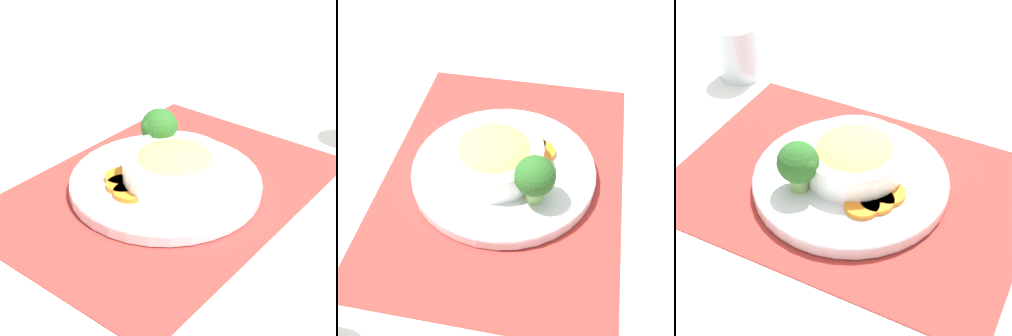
{
  "view_description": "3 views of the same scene",
  "coord_description": "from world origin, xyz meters",
  "views": [
    {
      "loc": [
        -0.61,
        -0.38,
        0.46
      ],
      "look_at": [
        0.01,
        0.0,
        0.03
      ],
      "focal_mm": 60.0,
      "sensor_mm": 36.0,
      "label": 1
    },
    {
      "loc": [
        0.51,
        0.04,
        0.54
      ],
      "look_at": [
        0.01,
        0.0,
        0.03
      ],
      "focal_mm": 50.0,
      "sensor_mm": 36.0,
      "label": 2
    },
    {
      "loc": [
        -0.2,
        0.58,
        0.57
      ],
      "look_at": [
        0.01,
        -0.0,
        0.03
      ],
      "focal_mm": 60.0,
      "sensor_mm": 36.0,
      "label": 3
    }
  ],
  "objects": [
    {
      "name": "broccoli_floret",
      "position": [
        0.06,
        0.05,
        0.07
      ],
      "size": [
        0.06,
        0.06,
        0.08
      ],
      "color": "#84AD5B",
      "rests_on": "plate"
    },
    {
      "name": "carrot_slice_far",
      "position": [
        -0.06,
        0.02,
        0.02
      ],
      "size": [
        0.05,
        0.05,
        0.01
      ],
      "color": "orange",
      "rests_on": "plate"
    },
    {
      "name": "plate",
      "position": [
        0.0,
        0.0,
        0.02
      ],
      "size": [
        0.29,
        0.29,
        0.02
      ],
      "color": "silver",
      "rests_on": "placemat"
    },
    {
      "name": "bowl",
      "position": [
        -0.0,
        -0.02,
        0.05
      ],
      "size": [
        0.15,
        0.15,
        0.06
      ],
      "color": "white",
      "rests_on": "plate"
    },
    {
      "name": "ground_plane",
      "position": [
        0.0,
        0.0,
        0.0
      ],
      "size": [
        4.0,
        4.0,
        0.0
      ],
      "primitive_type": "plane",
      "color": "white"
    },
    {
      "name": "carrot_slice_near",
      "position": [
        -0.04,
        0.06,
        0.02
      ],
      "size": [
        0.05,
        0.05,
        0.01
      ],
      "color": "orange",
      "rests_on": "plate"
    },
    {
      "name": "placemat",
      "position": [
        0.0,
        0.0,
        0.0
      ],
      "size": [
        0.56,
        0.43,
        0.0
      ],
      "color": "#B2332D",
      "rests_on": "ground_plane"
    },
    {
      "name": "carrot_slice_middle",
      "position": [
        -0.05,
        0.04,
        0.02
      ],
      "size": [
        0.05,
        0.05,
        0.01
      ],
      "color": "orange",
      "rests_on": "plate"
    }
  ]
}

